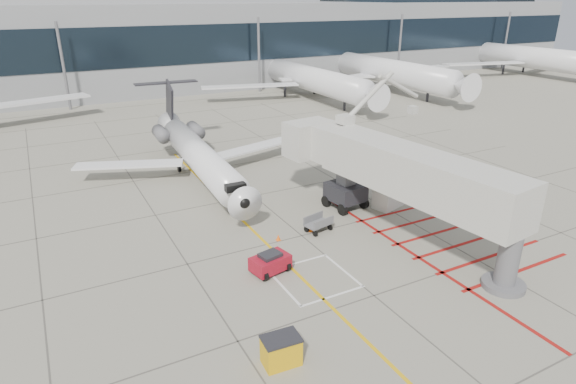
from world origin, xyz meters
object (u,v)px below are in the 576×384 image
pushback_tug (270,262)px  spill_bin (281,350)px  jet_bridge (414,182)px  regional_jet (204,147)px

pushback_tug → spill_bin: bearing=-124.3°
pushback_tug → jet_bridge: bearing=-15.6°
spill_bin → pushback_tug: bearing=71.8°
jet_bridge → regional_jet: bearing=112.1°
regional_jet → pushback_tug: regional_jet is taller
regional_jet → spill_bin: bearing=-97.9°
regional_jet → jet_bridge: size_ratio=1.31×
regional_jet → jet_bridge: bearing=-58.2°
jet_bridge → pushback_tug: 10.57m
jet_bridge → spill_bin: (-12.91, -6.46, -3.38)m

